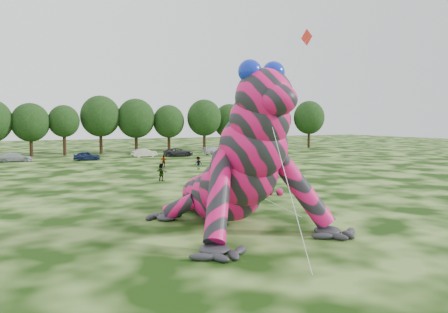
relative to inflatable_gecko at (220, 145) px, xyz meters
The scene contains 21 objects.
ground 6.89m from the inflatable_gecko, 161.44° to the right, with size 240.00×240.00×0.00m, color #16330A.
inflatable_gecko is the anchor object (origin of this frame).
flying_kite 15.02m from the inflatable_gecko, 32.31° to the left, with size 4.22×3.11×13.97m.
tree_8 56.09m from the inflatable_gecko, 99.32° to the left, with size 6.14×5.53×8.94m, color black, non-canonical shape.
tree_9 55.84m from the inflatable_gecko, 93.90° to the left, with size 5.27×4.74×8.68m, color black, non-canonical shape.
tree_10 57.01m from the inflatable_gecko, 87.45° to the left, with size 7.09×6.38×10.50m, color black, non-canonical shape.
tree_11 57.26m from the inflatable_gecko, 81.04° to the left, with size 7.01×6.31×10.07m, color black, non-canonical shape.
tree_12 58.12m from the inflatable_gecko, 74.89° to the left, with size 5.99×5.39×8.97m, color black, non-canonical shape.
tree_13 59.80m from the inflatable_gecko, 68.14° to the left, with size 6.83×6.15×10.13m, color black, non-canonical shape.
tree_14 63.85m from the inflatable_gecko, 63.39° to the left, with size 6.82×6.14×9.40m, color black, non-canonical shape.
tree_15 65.43m from the inflatable_gecko, 59.09° to the left, with size 7.17×6.45×9.63m, color black, non-canonical shape.
tree_16 70.58m from the inflatable_gecko, 54.90° to the left, with size 6.26×5.63×9.37m, color black, non-canonical shape.
tree_17 72.43m from the inflatable_gecko, 49.45° to the left, with size 6.98×6.28×10.30m, color black, non-canonical shape.
car_3 48.28m from the inflatable_gecko, 103.82° to the left, with size 1.87×4.60×1.34m, color #AEB4B8.
car_4 44.74m from the inflatable_gecko, 92.18° to the left, with size 1.59×3.96×1.35m, color #152148.
car_5 47.24m from the inflatable_gecko, 80.56° to the left, with size 1.44×4.14×1.37m, color beige.
car_6 47.46m from the inflatable_gecko, 73.70° to the left, with size 2.34×5.07×1.41m, color #262629.
car_7 50.06m from the inflatable_gecko, 65.87° to the left, with size 2.04×5.01×1.45m, color silver.
spectator_5 18.64m from the inflatable_gecko, 84.06° to the left, with size 1.63×0.52×1.75m, color gray.
spectator_2 27.68m from the inflatable_gecko, 70.82° to the left, with size 1.04×0.60×1.60m, color gray.
spectator_3 30.72m from the inflatable_gecko, 78.94° to the left, with size 0.93×0.39×1.58m, color gray.
Camera 1 is at (-6.23, -22.34, 6.15)m, focal length 35.00 mm.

